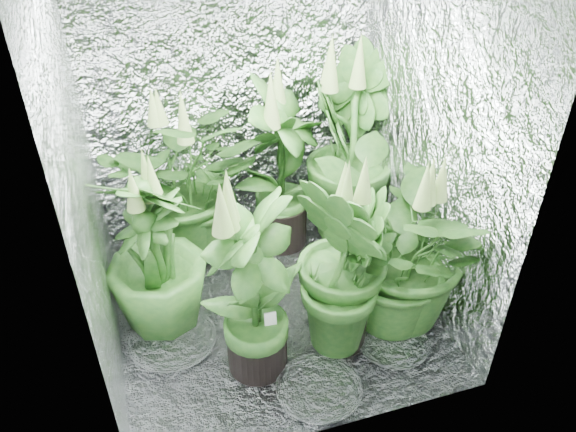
# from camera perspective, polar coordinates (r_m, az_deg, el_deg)

# --- Properties ---
(ground) EXTENTS (1.60, 1.60, 0.00)m
(ground) POSITION_cam_1_polar(r_m,az_deg,el_deg) (3.08, -1.60, -9.06)
(ground) COLOR silver
(ground) RESTS_ON ground
(walls) EXTENTS (1.62, 1.62, 2.00)m
(walls) POSITION_cam_1_polar(r_m,az_deg,el_deg) (2.49, -1.97, 7.70)
(walls) COLOR silver
(walls) RESTS_ON ground
(plant_a) EXTENTS (1.03, 1.03, 1.04)m
(plant_a) POSITION_cam_1_polar(r_m,az_deg,el_deg) (3.21, -10.21, 3.51)
(plant_a) COLOR black
(plant_a) RESTS_ON ground
(plant_b) EXTENTS (0.77, 0.77, 1.14)m
(plant_b) POSITION_cam_1_polar(r_m,az_deg,el_deg) (3.23, -0.71, 4.81)
(plant_b) COLOR black
(plant_b) RESTS_ON ground
(plant_c) EXTENTS (0.70, 0.70, 1.24)m
(plant_c) POSITION_cam_1_polar(r_m,az_deg,el_deg) (3.32, 6.01, 6.71)
(plant_c) COLOR black
(plant_c) RESTS_ON ground
(plant_d) EXTENTS (0.70, 0.70, 0.98)m
(plant_d) POSITION_cam_1_polar(r_m,az_deg,el_deg) (2.76, -13.36, -3.92)
(plant_d) COLOR black
(plant_d) RESTS_ON ground
(plant_e) EXTENTS (1.05, 1.05, 1.00)m
(plant_e) POSITION_cam_1_polar(r_m,az_deg,el_deg) (2.73, 11.95, -3.42)
(plant_e) COLOR black
(plant_e) RESTS_ON ground
(plant_f) EXTENTS (0.70, 0.70, 1.06)m
(plant_f) POSITION_cam_1_polar(r_m,az_deg,el_deg) (2.46, -3.42, -7.35)
(plant_f) COLOR black
(plant_f) RESTS_ON ground
(plant_g) EXTENTS (0.58, 0.58, 1.06)m
(plant_g) POSITION_cam_1_polar(r_m,az_deg,el_deg) (2.58, 5.86, -4.88)
(plant_g) COLOR black
(plant_g) RESTS_ON ground
(circulation_fan) EXTENTS (0.16, 0.35, 0.40)m
(circulation_fan) POSITION_cam_1_polar(r_m,az_deg,el_deg) (3.55, 4.70, 1.15)
(circulation_fan) COLOR black
(circulation_fan) RESTS_ON ground
(plant_label) EXTENTS (0.06, 0.03, 0.09)m
(plant_label) POSITION_cam_1_polar(r_m,az_deg,el_deg) (2.58, -1.79, -10.59)
(plant_label) COLOR white
(plant_label) RESTS_ON plant_f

